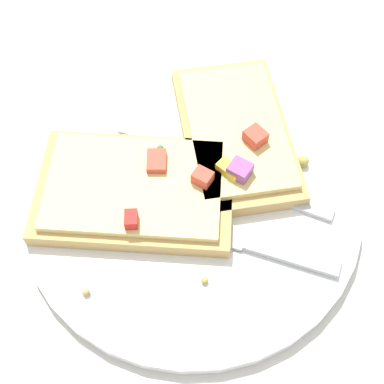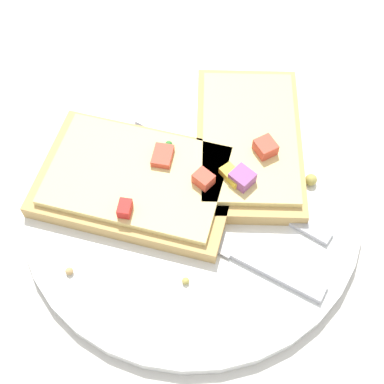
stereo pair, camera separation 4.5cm
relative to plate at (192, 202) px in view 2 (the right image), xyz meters
name	(u,v)px [view 2 (the right image)]	position (x,y,z in m)	size (l,w,h in m)	color
ground_plane	(192,205)	(0.00, 0.00, -0.01)	(4.00, 4.00, 0.00)	beige
plate	(192,202)	(0.00, 0.00, 0.00)	(0.29, 0.29, 0.01)	white
fork	(211,174)	(-0.01, -0.03, 0.01)	(0.20, 0.09, 0.01)	#B7B7BC
knife	(225,244)	(-0.04, 0.04, 0.01)	(0.20, 0.07, 0.01)	#B7B7BC
pizza_slice_main	(137,181)	(0.05, 0.00, 0.02)	(0.17, 0.11, 0.03)	tan
pizza_slice_corner	(249,141)	(-0.04, -0.06, 0.02)	(0.13, 0.18, 0.03)	tan
crumb_scatter	(253,203)	(-0.05, -0.01, 0.01)	(0.18, 0.14, 0.01)	tan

